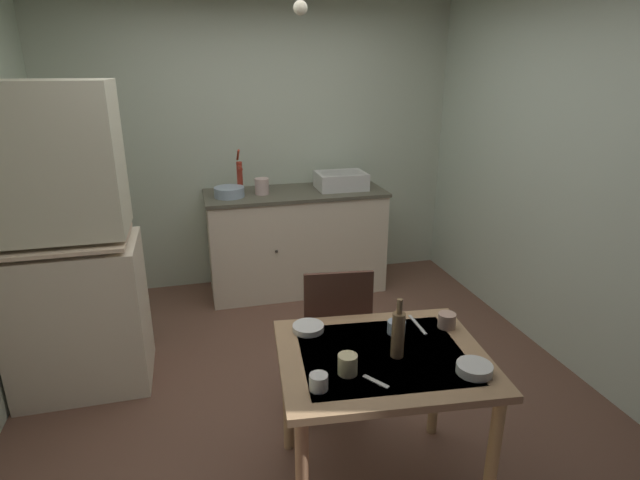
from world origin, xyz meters
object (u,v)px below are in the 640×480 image
hand_pump (240,175)px  mug_dark (396,327)px  glass_bottle (398,333)px  dining_table (382,375)px  chair_far_side (335,337)px  serving_bowl_wide (474,369)px  hutch_cabinet (69,255)px  mixing_bowl_counter (229,192)px  sink_basin (341,180)px

hand_pump → mug_dark: 2.40m
glass_bottle → mug_dark: bearing=68.1°
hand_pump → dining_table: size_ratio=0.38×
chair_far_side → glass_bottle: bearing=-81.0°
dining_table → serving_bowl_wide: size_ratio=6.65×
serving_bowl_wide → chair_far_side: bearing=113.5°
hand_pump → chair_far_side: 1.99m
dining_table → chair_far_side: size_ratio=1.06×
hutch_cabinet → mixing_bowl_counter: bearing=44.9°
hutch_cabinet → serving_bowl_wide: (1.88, -1.56, -0.12)m
mixing_bowl_counter → hand_pump: bearing=42.0°
hand_pump → mug_dark: size_ratio=4.38×
mug_dark → dining_table: bearing=-129.7°
chair_far_side → hand_pump: bearing=99.9°
chair_far_side → dining_table: bearing=-85.6°
chair_far_side → mug_dark: size_ratio=10.83×
mixing_bowl_counter → mug_dark: size_ratio=2.90×
chair_far_side → serving_bowl_wide: (0.37, -0.86, 0.27)m
dining_table → mug_dark: size_ratio=11.52×
mixing_bowl_counter → dining_table: (0.48, -2.39, -0.33)m
glass_bottle → hand_pump: bearing=99.7°
dining_table → serving_bowl_wide: serving_bowl_wide is taller
sink_basin → hand_pump: bearing=177.2°
sink_basin → mixing_bowl_counter: sink_basin is taller
hutch_cabinet → dining_table: size_ratio=1.89×
hand_pump → dining_table: (0.37, -2.49, -0.46)m
dining_table → hand_pump: bearing=98.5°
serving_bowl_wide → glass_bottle: bearing=142.6°
hand_pump → serving_bowl_wide: (0.70, -2.73, -0.33)m
chair_far_side → mixing_bowl_counter: bearing=103.7°
chair_far_side → serving_bowl_wide: size_ratio=6.25×
sink_basin → dining_table: sink_basin is taller
mug_dark → hand_pump: bearing=102.3°
mixing_bowl_counter → chair_far_side: size_ratio=0.27×
dining_table → mug_dark: bearing=50.3°
sink_basin → glass_bottle: bearing=-101.0°
chair_far_side → hutch_cabinet: bearing=155.0°
mixing_bowl_counter → mug_dark: (0.61, -2.23, -0.19)m
serving_bowl_wide → dining_table: bearing=143.6°
serving_bowl_wide → mug_dark: size_ratio=1.73×
sink_basin → mug_dark: (-0.40, -2.28, -0.22)m
sink_basin → mug_dark: bearing=-100.0°
sink_basin → chair_far_side: (-0.58, -1.83, -0.51)m
hand_pump → glass_bottle: bearing=-80.3°
glass_bottle → dining_table: bearing=148.9°
mug_dark → serving_bowl_wide: bearing=-64.3°
hand_pump → dining_table: 2.56m
hutch_cabinet → mixing_bowl_counter: (1.08, 1.07, 0.07)m
sink_basin → dining_table: (-0.54, -2.44, -0.37)m
mixing_bowl_counter → glass_bottle: bearing=-77.6°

